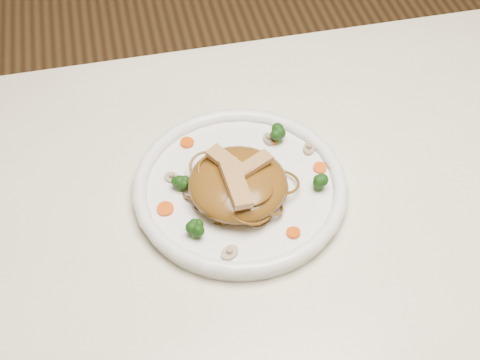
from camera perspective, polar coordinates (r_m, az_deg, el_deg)
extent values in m
cube|color=white|center=(0.91, 6.63, -4.30)|extent=(1.20, 0.80, 0.04)
cylinder|color=white|center=(0.91, 0.00, -0.90)|extent=(0.36, 0.36, 0.02)
ellipsoid|color=brown|center=(0.88, -0.19, -0.30)|extent=(0.17, 0.17, 0.04)
cube|color=tan|center=(0.86, 1.05, 1.27)|extent=(0.06, 0.04, 0.01)
cube|color=tan|center=(0.87, -1.05, 1.52)|extent=(0.05, 0.07, 0.01)
cube|color=tan|center=(0.84, -0.37, -0.31)|extent=(0.03, 0.08, 0.01)
cylinder|color=#EA5208|center=(0.96, 2.71, 3.46)|extent=(0.02, 0.02, 0.00)
cylinder|color=#EA5208|center=(0.88, -6.46, -2.49)|extent=(0.03, 0.03, 0.00)
cylinder|color=#EA5208|center=(0.93, 6.90, 1.04)|extent=(0.02, 0.02, 0.00)
cylinder|color=#EA5208|center=(0.96, -4.58, 3.24)|extent=(0.02, 0.02, 0.00)
cylinder|color=#EA5208|center=(0.86, 4.62, -4.55)|extent=(0.02, 0.02, 0.00)
cylinder|color=tan|center=(0.83, -0.89, -6.31)|extent=(0.03, 0.03, 0.01)
cylinder|color=tan|center=(0.95, 5.96, 2.70)|extent=(0.03, 0.03, 0.01)
cylinder|color=tan|center=(0.92, -5.88, 0.19)|extent=(0.03, 0.03, 0.01)
cylinder|color=tan|center=(0.96, 2.51, 3.51)|extent=(0.03, 0.03, 0.01)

